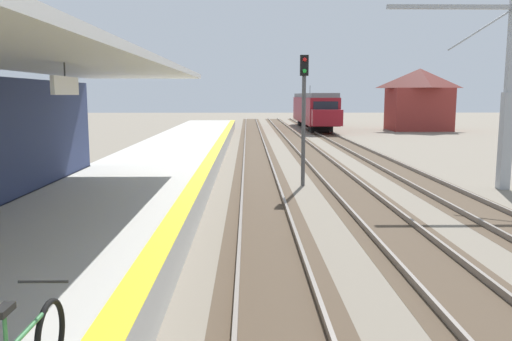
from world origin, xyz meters
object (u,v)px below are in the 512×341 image
Objects in this scene: approaching_train at (314,109)px; rail_signal_post at (304,107)px; distant_trackside_house at (419,98)px; catenary_pylon_far_side at (501,96)px.

approaching_train is 3.77× the size of rail_signal_post.
rail_signal_post is at bearing -114.74° from distant_trackside_house.
catenary_pylon_far_side is at bearing -86.42° from approaching_train.
distant_trackside_house reaches higher than approaching_train.
distant_trackside_house is (10.61, -2.91, 1.16)m from approaching_train.
approaching_train is at bearing 93.58° from catenary_pylon_far_side.
distant_trackside_house is at bearing 76.72° from catenary_pylon_far_side.
catenary_pylon_far_side is (2.37, -37.82, 1.43)m from approaching_train.
approaching_train is at bearing 82.17° from rail_signal_post.
distant_trackside_house is (15.69, 34.05, 0.14)m from rail_signal_post.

